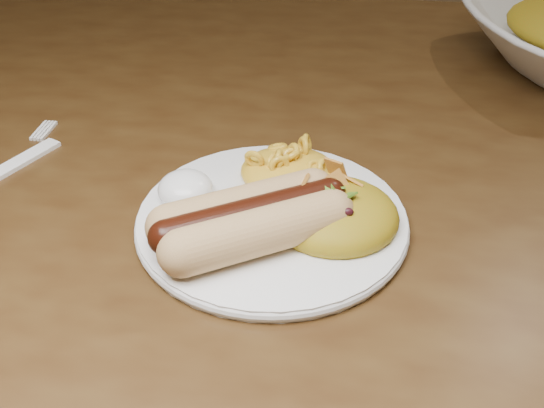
# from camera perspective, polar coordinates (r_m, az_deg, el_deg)

# --- Properties ---
(table) EXTENTS (1.60, 0.90, 0.75)m
(table) POSITION_cam_1_polar(r_m,az_deg,el_deg) (0.65, -8.10, -1.70)
(table) COLOR #462F15
(table) RESTS_ON floor
(plate) EXTENTS (0.27, 0.27, 0.01)m
(plate) POSITION_cam_1_polar(r_m,az_deg,el_deg) (0.49, 0.00, -1.46)
(plate) COLOR white
(plate) RESTS_ON table
(hotdog) EXTENTS (0.12, 0.12, 0.03)m
(hotdog) POSITION_cam_1_polar(r_m,az_deg,el_deg) (0.45, -1.85, -1.31)
(hotdog) COLOR tan
(hotdog) RESTS_ON plate
(mac_and_cheese) EXTENTS (0.10, 0.10, 0.03)m
(mac_and_cheese) POSITION_cam_1_polar(r_m,az_deg,el_deg) (0.52, 1.54, 3.99)
(mac_and_cheese) COLOR #E1CA46
(mac_and_cheese) RESTS_ON plate
(sour_cream) EXTENTS (0.05, 0.05, 0.03)m
(sour_cream) POSITION_cam_1_polar(r_m,az_deg,el_deg) (0.50, -7.81, 1.84)
(sour_cream) COLOR white
(sour_cream) RESTS_ON plate
(taco_salad) EXTENTS (0.10, 0.09, 0.04)m
(taco_salad) POSITION_cam_1_polar(r_m,az_deg,el_deg) (0.47, 5.63, 0.02)
(taco_salad) COLOR #BD5A0A
(taco_salad) RESTS_ON plate
(fork) EXTENTS (0.08, 0.15, 0.00)m
(fork) POSITION_cam_1_polar(r_m,az_deg,el_deg) (0.60, -22.28, 3.16)
(fork) COLOR white
(fork) RESTS_ON table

